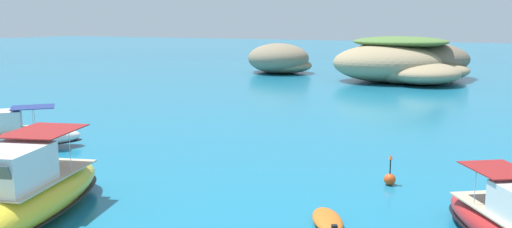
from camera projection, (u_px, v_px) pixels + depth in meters
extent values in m
ellipsoid|color=#9E8966|center=(387.00, 63.00, 68.39)|extent=(16.60, 15.12, 4.82)
ellipsoid|color=#9E8966|center=(422.00, 70.00, 70.28)|extent=(14.72, 16.65, 2.68)
ellipsoid|color=#9E8966|center=(421.00, 73.00, 66.35)|extent=(13.24, 14.04, 2.79)
ellipsoid|color=#756651|center=(406.00, 59.00, 73.52)|extent=(21.77, 20.86, 5.25)
ellipsoid|color=#9E8966|center=(398.00, 71.00, 67.13)|extent=(10.90, 11.23, 3.06)
ellipsoid|color=#517538|center=(400.00, 42.00, 70.12)|extent=(12.32, 11.20, 1.40)
ellipsoid|color=#84755B|center=(278.00, 58.00, 79.80)|extent=(12.41, 12.29, 4.47)
ellipsoid|color=#9E8966|center=(272.00, 60.00, 82.41)|extent=(9.86, 9.89, 3.71)
ellipsoid|color=#9E8966|center=(285.00, 65.00, 80.25)|extent=(9.45, 9.47, 2.32)
ellipsoid|color=yellow|center=(22.00, 202.00, 20.50)|extent=(6.07, 10.90, 1.77)
ellipsoid|color=black|center=(23.00, 212.00, 20.57)|extent=(6.19, 11.11, 0.21)
cube|color=#C6B793|center=(32.00, 177.00, 21.13)|extent=(4.23, 6.27, 0.06)
cube|color=silver|center=(11.00, 168.00, 19.73)|extent=(2.96, 3.44, 1.46)
cube|color=maroon|center=(44.00, 131.00, 21.86)|extent=(3.26, 3.71, 0.04)
cylinder|color=silver|center=(70.00, 152.00, 21.83)|extent=(0.03, 0.03, 1.67)
cylinder|color=silver|center=(21.00, 150.00, 22.18)|extent=(0.03, 0.03, 1.67)
ellipsoid|color=white|center=(9.00, 139.00, 32.20)|extent=(7.45, 7.60, 1.39)
ellipsoid|color=black|center=(10.00, 144.00, 32.26)|extent=(7.60, 7.76, 0.17)
cube|color=#C6B793|center=(20.00, 129.00, 32.30)|extent=(4.63, 4.69, 0.06)
cube|color=silver|center=(0.00, 120.00, 31.86)|extent=(2.83, 2.84, 1.15)
cube|color=navy|center=(33.00, 107.00, 32.35)|extent=(3.08, 3.10, 0.04)
cylinder|color=silver|center=(33.00, 120.00, 31.66)|extent=(0.03, 0.03, 1.31)
cylinder|color=silver|center=(34.00, 115.00, 33.26)|extent=(0.03, 0.03, 1.31)
cube|color=#C6B793|center=(509.00, 211.00, 18.44)|extent=(4.18, 4.78, 0.06)
cube|color=maroon|center=(498.00, 169.00, 19.00)|extent=(2.91, 3.04, 0.04)
cylinder|color=silver|center=(475.00, 188.00, 18.99)|extent=(0.03, 0.03, 1.28)
ellipsoid|color=orange|center=(327.00, 220.00, 20.45)|extent=(2.23, 2.81, 0.44)
cube|color=#9E998E|center=(327.00, 219.00, 20.44)|extent=(1.41, 1.88, 0.06)
sphere|color=#E54C19|center=(390.00, 179.00, 25.51)|extent=(0.56, 0.56, 0.56)
cylinder|color=black|center=(390.00, 169.00, 25.42)|extent=(0.06, 0.06, 1.00)
cone|color=#E54C19|center=(391.00, 157.00, 25.32)|extent=(0.20, 0.20, 0.20)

